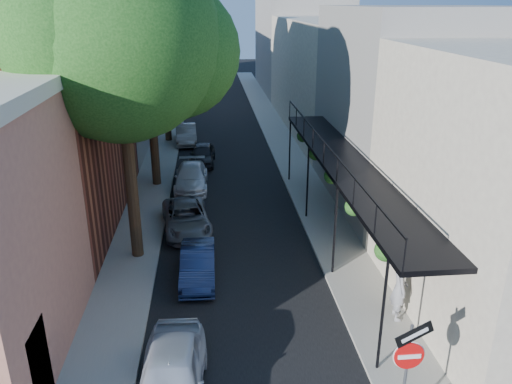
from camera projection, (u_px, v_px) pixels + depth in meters
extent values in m
cube|color=black|center=(222.00, 130.00, 38.05)|extent=(6.00, 64.00, 0.01)
cube|color=gray|center=(169.00, 130.00, 37.68)|extent=(2.00, 64.00, 0.12)
cube|color=gray|center=(274.00, 128.00, 38.38)|extent=(2.00, 64.00, 0.12)
cube|color=beige|center=(39.00, 367.00, 11.61)|extent=(0.10, 1.20, 2.20)
cube|color=gray|center=(103.00, 33.00, 19.88)|extent=(0.06, 7.00, 4.00)
cube|color=gray|center=(82.00, 80.00, 31.94)|extent=(8.00, 12.00, 9.00)
cube|color=beige|center=(117.00, 51.00, 44.78)|extent=(8.00, 16.00, 10.00)
cube|color=tan|center=(138.00, 49.00, 58.16)|extent=(8.00, 12.00, 8.00)
cube|color=gray|center=(422.00, 108.00, 23.29)|extent=(8.00, 10.00, 9.00)
cube|color=beige|center=(340.00, 75.00, 37.41)|extent=(8.00, 20.00, 8.00)
cube|color=gray|center=(299.00, 43.00, 53.80)|extent=(8.00, 16.00, 10.00)
cube|color=black|center=(348.00, 164.00, 18.57)|extent=(2.00, 16.00, 0.15)
cube|color=black|center=(324.00, 142.00, 18.18)|extent=(0.05, 16.00, 0.05)
cylinder|color=black|center=(383.00, 313.00, 12.59)|extent=(0.08, 0.08, 3.40)
cylinder|color=black|center=(290.00, 149.00, 26.54)|extent=(0.08, 0.08, 3.40)
sphere|color=#154012|center=(386.00, 250.00, 13.10)|extent=(0.60, 0.60, 0.60)
sphere|color=#154012|center=(332.00, 176.00, 18.68)|extent=(0.60, 0.60, 0.60)
sphere|color=#154012|center=(303.00, 136.00, 24.26)|extent=(0.60, 0.60, 0.60)
cylinder|color=#595B60|center=(405.00, 381.00, 10.84)|extent=(0.07, 0.07, 2.90)
cylinder|color=red|center=(409.00, 356.00, 10.56)|extent=(0.66, 0.04, 0.66)
cube|color=white|center=(410.00, 357.00, 10.53)|extent=(0.50, 0.02, 0.10)
cylinder|color=white|center=(409.00, 355.00, 10.58)|extent=(0.70, 0.02, 0.70)
cube|color=black|center=(414.00, 334.00, 10.36)|extent=(0.89, 0.15, 0.58)
cube|color=white|center=(415.00, 335.00, 10.33)|extent=(0.60, 0.10, 0.31)
cylinder|color=#312313|center=(130.00, 171.00, 17.87)|extent=(0.44, 0.44, 7.00)
sphere|color=#154012|center=(118.00, 39.00, 16.26)|extent=(6.80, 6.80, 6.80)
sphere|color=#154012|center=(173.00, 52.00, 17.54)|extent=(4.76, 4.76, 4.76)
cylinder|color=#312313|center=(153.00, 128.00, 25.44)|extent=(0.44, 0.44, 6.30)
sphere|color=#154012|center=(147.00, 45.00, 23.99)|extent=(6.00, 6.00, 6.00)
sphere|color=#154012|center=(180.00, 54.00, 25.14)|extent=(4.20, 4.20, 4.20)
cylinder|color=#312313|center=(165.00, 89.00, 33.62)|extent=(0.44, 0.44, 7.35)
sphere|color=#154012|center=(161.00, 14.00, 31.93)|extent=(7.00, 7.00, 7.00)
sphere|color=#154012|center=(189.00, 22.00, 33.24)|extent=(4.90, 4.90, 4.90)
imported|color=#AFB5C2|center=(171.00, 377.00, 12.04)|extent=(1.78, 4.11, 1.38)
imported|color=#162246|center=(198.00, 264.00, 17.46)|extent=(1.21, 3.41, 1.12)
imported|color=slate|center=(187.00, 218.00, 21.17)|extent=(2.41, 4.32, 1.14)
imported|color=white|center=(191.00, 177.00, 25.99)|extent=(1.70, 4.13, 1.19)
imported|color=black|center=(202.00, 154.00, 29.88)|extent=(1.64, 3.63, 1.21)
imported|color=gray|center=(186.00, 134.00, 34.26)|extent=(1.59, 3.98, 1.29)
imported|color=gray|center=(399.00, 289.00, 14.94)|extent=(0.55, 0.78, 2.01)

